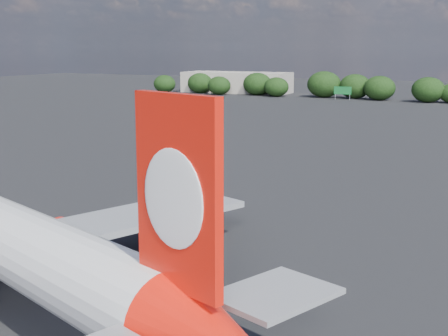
% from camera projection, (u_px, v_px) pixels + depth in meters
% --- Properties ---
extents(ground, '(500.00, 500.00, 0.00)m').
position_uv_depth(ground, '(263.00, 157.00, 102.30)').
color(ground, black).
rests_on(ground, ground).
extents(qantas_airliner, '(46.96, 45.18, 15.88)m').
position_uv_depth(qantas_airliner, '(9.00, 242.00, 42.19)').
color(qantas_airliner, white).
rests_on(qantas_airliner, ground).
extents(terminal_building, '(42.00, 16.00, 8.00)m').
position_uv_depth(terminal_building, '(237.00, 82.00, 245.94)').
color(terminal_building, '#9D9387').
rests_on(terminal_building, ground).
extents(highway_sign, '(6.00, 0.30, 4.50)m').
position_uv_depth(highway_sign, '(343.00, 91.00, 211.97)').
color(highway_sign, '#136128').
rests_on(highway_sign, ground).
extents(billboard_yellow, '(5.00, 0.30, 5.50)m').
position_uv_depth(billboard_yellow, '(437.00, 90.00, 204.37)').
color(billboard_yellow, yellow).
rests_on(billboard_yellow, ground).
extents(horizon_treeline, '(206.71, 14.63, 9.34)m').
position_uv_depth(horizon_treeline, '(420.00, 89.00, 205.82)').
color(horizon_treeline, black).
rests_on(horizon_treeline, ground).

